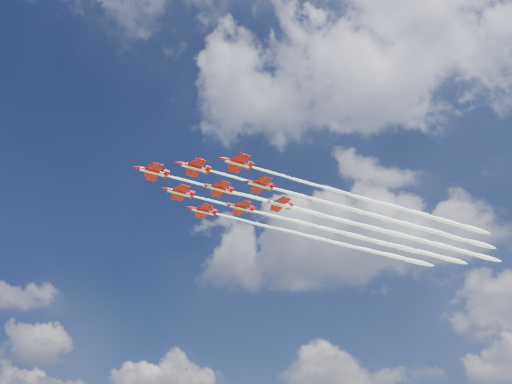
# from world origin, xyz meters

# --- Properties ---
(jet_lead) EXTENTS (71.41, 72.82, 2.54)m
(jet_lead) POSITION_xyz_m (18.86, 20.22, 88.67)
(jet_lead) COLOR red
(jet_row2_port) EXTENTS (71.41, 72.82, 2.54)m
(jet_row2_port) POSITION_xyz_m (30.61, 22.49, 88.67)
(jet_row2_port) COLOR red
(jet_row2_starb) EXTENTS (71.41, 72.82, 2.54)m
(jet_row2_starb) POSITION_xyz_m (20.89, 32.02, 88.67)
(jet_row2_starb) COLOR red
(jet_row3_port) EXTENTS (71.41, 72.82, 2.54)m
(jet_row3_port) POSITION_xyz_m (42.37, 24.76, 88.67)
(jet_row3_port) COLOR red
(jet_row3_centre) EXTENTS (71.41, 72.82, 2.54)m
(jet_row3_centre) POSITION_xyz_m (32.65, 34.29, 88.67)
(jet_row3_centre) COLOR red
(jet_row3_starb) EXTENTS (71.41, 72.82, 2.54)m
(jet_row3_starb) POSITION_xyz_m (22.92, 43.82, 88.67)
(jet_row3_starb) COLOR red
(jet_row4_port) EXTENTS (71.41, 72.82, 2.54)m
(jet_row4_port) POSITION_xyz_m (44.40, 36.56, 88.67)
(jet_row4_port) COLOR red
(jet_row4_starb) EXTENTS (71.41, 72.82, 2.54)m
(jet_row4_starb) POSITION_xyz_m (34.68, 46.09, 88.67)
(jet_row4_starb) COLOR red
(jet_tail) EXTENTS (71.41, 72.82, 2.54)m
(jet_tail) POSITION_xyz_m (46.44, 48.36, 88.67)
(jet_tail) COLOR red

